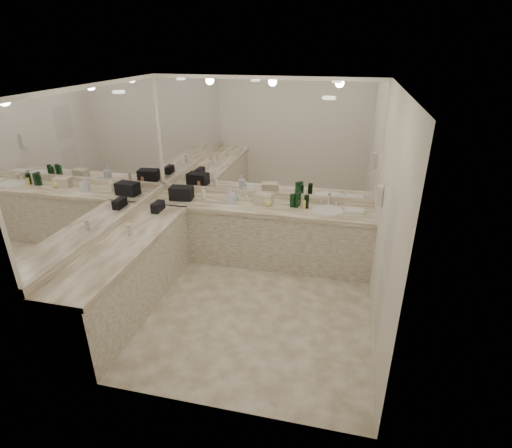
% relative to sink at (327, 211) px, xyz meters
% --- Properties ---
extents(floor, '(3.20, 3.20, 0.00)m').
position_rel_sink_xyz_m(floor, '(-0.95, -1.20, -0.90)').
color(floor, beige).
rests_on(floor, ground).
extents(ceiling, '(3.20, 3.20, 0.00)m').
position_rel_sink_xyz_m(ceiling, '(-0.95, -1.20, 1.71)').
color(ceiling, white).
rests_on(ceiling, floor).
extents(wall_back, '(3.20, 0.02, 2.60)m').
position_rel_sink_xyz_m(wall_back, '(-0.95, 0.30, 0.41)').
color(wall_back, silver).
rests_on(wall_back, floor).
extents(wall_left, '(0.02, 3.00, 2.60)m').
position_rel_sink_xyz_m(wall_left, '(-2.55, -1.20, 0.41)').
color(wall_left, silver).
rests_on(wall_left, floor).
extents(wall_right, '(0.02, 3.00, 2.60)m').
position_rel_sink_xyz_m(wall_right, '(0.65, -1.20, 0.41)').
color(wall_right, silver).
rests_on(wall_right, floor).
extents(vanity_back_base, '(3.20, 0.60, 0.84)m').
position_rel_sink_xyz_m(vanity_back_base, '(-0.95, 0.00, -0.48)').
color(vanity_back_base, silver).
rests_on(vanity_back_base, floor).
extents(vanity_back_top, '(3.20, 0.64, 0.06)m').
position_rel_sink_xyz_m(vanity_back_top, '(-0.95, -0.01, -0.03)').
color(vanity_back_top, silver).
rests_on(vanity_back_top, vanity_back_base).
extents(vanity_left_base, '(0.60, 2.40, 0.84)m').
position_rel_sink_xyz_m(vanity_left_base, '(-2.25, -1.50, -0.48)').
color(vanity_left_base, silver).
rests_on(vanity_left_base, floor).
extents(vanity_left_top, '(0.64, 2.42, 0.06)m').
position_rel_sink_xyz_m(vanity_left_top, '(-2.24, -1.50, -0.03)').
color(vanity_left_top, silver).
rests_on(vanity_left_top, vanity_left_base).
extents(backsplash_back, '(3.20, 0.04, 0.10)m').
position_rel_sink_xyz_m(backsplash_back, '(-0.95, 0.28, 0.05)').
color(backsplash_back, silver).
rests_on(backsplash_back, vanity_back_top).
extents(backsplash_left, '(0.04, 3.00, 0.10)m').
position_rel_sink_xyz_m(backsplash_left, '(-2.53, -1.20, 0.05)').
color(backsplash_left, silver).
rests_on(backsplash_left, vanity_left_top).
extents(mirror_back, '(3.12, 0.01, 1.55)m').
position_rel_sink_xyz_m(mirror_back, '(-0.95, 0.29, 0.88)').
color(mirror_back, white).
rests_on(mirror_back, wall_back).
extents(mirror_left, '(0.01, 2.92, 1.55)m').
position_rel_sink_xyz_m(mirror_left, '(-2.54, -1.20, 0.88)').
color(mirror_left, white).
rests_on(mirror_left, wall_left).
extents(sink, '(0.44, 0.44, 0.03)m').
position_rel_sink_xyz_m(sink, '(0.00, 0.00, 0.00)').
color(sink, white).
rests_on(sink, vanity_back_top).
extents(faucet, '(0.24, 0.16, 0.14)m').
position_rel_sink_xyz_m(faucet, '(0.00, 0.21, 0.07)').
color(faucet, silver).
rests_on(faucet, vanity_back_top).
extents(wall_phone, '(0.06, 0.10, 0.24)m').
position_rel_sink_xyz_m(wall_phone, '(0.61, -0.50, 0.46)').
color(wall_phone, white).
rests_on(wall_phone, wall_right).
extents(door, '(0.02, 0.82, 2.10)m').
position_rel_sink_xyz_m(door, '(0.64, -1.70, 0.16)').
color(door, white).
rests_on(door, wall_right).
extents(black_toiletry_bag, '(0.34, 0.24, 0.18)m').
position_rel_sink_xyz_m(black_toiletry_bag, '(-2.11, -0.05, 0.10)').
color(black_toiletry_bag, black).
rests_on(black_toiletry_bag, vanity_back_top).
extents(black_bag_spill, '(0.11, 0.23, 0.13)m').
position_rel_sink_xyz_m(black_bag_spill, '(-2.25, -0.53, 0.07)').
color(black_bag_spill, black).
rests_on(black_bag_spill, vanity_left_top).
extents(cream_cosmetic_case, '(0.27, 0.20, 0.14)m').
position_rel_sink_xyz_m(cream_cosmetic_case, '(-0.91, 0.05, 0.08)').
color(cream_cosmetic_case, beige).
rests_on(cream_cosmetic_case, vanity_back_top).
extents(hand_towel, '(0.26, 0.17, 0.04)m').
position_rel_sink_xyz_m(hand_towel, '(0.36, 0.01, 0.03)').
color(hand_towel, white).
rests_on(hand_towel, vanity_back_top).
extents(lotion_left, '(0.06, 0.06, 0.13)m').
position_rel_sink_xyz_m(lotion_left, '(-2.25, -1.29, 0.07)').
color(lotion_left, white).
rests_on(lotion_left, vanity_left_top).
extents(soap_bottle_a, '(0.09, 0.09, 0.19)m').
position_rel_sink_xyz_m(soap_bottle_a, '(-1.80, 0.02, 0.10)').
color(soap_bottle_a, white).
rests_on(soap_bottle_a, vanity_back_top).
extents(soap_bottle_b, '(0.12, 0.12, 0.22)m').
position_rel_sink_xyz_m(soap_bottle_b, '(-1.37, -0.02, 0.11)').
color(soap_bottle_b, white).
rests_on(soap_bottle_b, vanity_back_top).
extents(soap_bottle_c, '(0.16, 0.16, 0.16)m').
position_rel_sink_xyz_m(soap_bottle_c, '(-0.83, -0.01, 0.09)').
color(soap_bottle_c, '#E5DA84').
rests_on(soap_bottle_c, vanity_back_top).
extents(green_bottle_0, '(0.07, 0.07, 0.18)m').
position_rel_sink_xyz_m(green_bottle_0, '(-0.49, 0.03, 0.10)').
color(green_bottle_0, '#124D21').
rests_on(green_bottle_0, vanity_back_top).
extents(green_bottle_1, '(0.07, 0.07, 0.18)m').
position_rel_sink_xyz_m(green_bottle_1, '(-0.29, 0.03, 0.10)').
color(green_bottle_1, '#124D21').
rests_on(green_bottle_1, vanity_back_top).
extents(green_bottle_2, '(0.07, 0.07, 0.18)m').
position_rel_sink_xyz_m(green_bottle_2, '(-0.29, 0.04, 0.10)').
color(green_bottle_2, '#124D21').
rests_on(green_bottle_2, vanity_back_top).
extents(green_bottle_3, '(0.07, 0.07, 0.20)m').
position_rel_sink_xyz_m(green_bottle_3, '(-0.44, 0.03, 0.10)').
color(green_bottle_3, '#124D21').
rests_on(green_bottle_3, vanity_back_top).
extents(green_bottle_4, '(0.07, 0.07, 0.18)m').
position_rel_sink_xyz_m(green_bottle_4, '(-0.42, 0.13, 0.10)').
color(green_bottle_4, '#124D21').
rests_on(green_bottle_4, vanity_back_top).
extents(amenity_bottle_0, '(0.05, 0.05, 0.11)m').
position_rel_sink_xyz_m(amenity_bottle_0, '(-2.15, -0.04, 0.06)').
color(amenity_bottle_0, '#3F3F4C').
rests_on(amenity_bottle_0, vanity_back_top).
extents(amenity_bottle_1, '(0.05, 0.05, 0.10)m').
position_rel_sink_xyz_m(amenity_bottle_1, '(-2.05, 0.06, 0.06)').
color(amenity_bottle_1, '#E57F66').
rests_on(amenity_bottle_1, vanity_back_top).
extents(amenity_bottle_2, '(0.05, 0.05, 0.08)m').
position_rel_sink_xyz_m(amenity_bottle_2, '(-0.42, 0.11, 0.05)').
color(amenity_bottle_2, '#9966B2').
rests_on(amenity_bottle_2, vanity_back_top).
extents(amenity_bottle_3, '(0.05, 0.05, 0.09)m').
position_rel_sink_xyz_m(amenity_bottle_3, '(-1.31, -0.03, 0.05)').
color(amenity_bottle_3, silver).
rests_on(amenity_bottle_3, vanity_back_top).
extents(amenity_bottle_4, '(0.04, 0.04, 0.12)m').
position_rel_sink_xyz_m(amenity_bottle_4, '(-0.32, -0.01, 0.07)').
color(amenity_bottle_4, '#F2D84C').
rests_on(amenity_bottle_4, vanity_back_top).
extents(amenity_bottle_5, '(0.07, 0.07, 0.07)m').
position_rel_sink_xyz_m(amenity_bottle_5, '(-1.30, 0.11, 0.04)').
color(amenity_bottle_5, silver).
rests_on(amenity_bottle_5, vanity_back_top).
extents(amenity_bottle_6, '(0.05, 0.05, 0.06)m').
position_rel_sink_xyz_m(amenity_bottle_6, '(-1.18, 0.14, 0.04)').
color(amenity_bottle_6, white).
rests_on(amenity_bottle_6, vanity_back_top).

